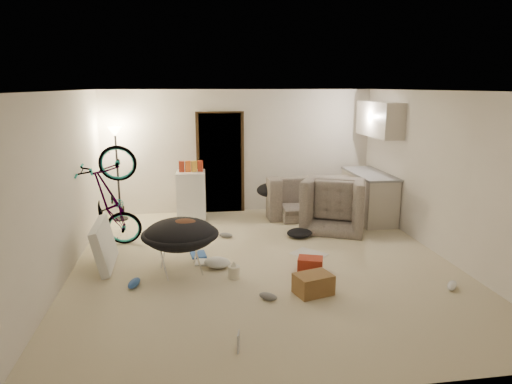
{
  "coord_description": "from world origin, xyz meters",
  "views": [
    {
      "loc": [
        -1.08,
        -6.26,
        2.57
      ],
      "look_at": [
        -0.02,
        0.6,
        0.95
      ],
      "focal_mm": 32.0,
      "sensor_mm": 36.0,
      "label": 1
    }
  ],
  "objects": [
    {
      "name": "floor",
      "position": [
        0.0,
        0.0,
        -0.01
      ],
      "size": [
        5.5,
        6.0,
        0.02
      ],
      "primitive_type": "cube",
      "color": "beige",
      "rests_on": "ground"
    },
    {
      "name": "ceiling",
      "position": [
        0.0,
        0.0,
        2.51
      ],
      "size": [
        5.5,
        6.0,
        0.02
      ],
      "primitive_type": "cube",
      "color": "white",
      "rests_on": "wall_back"
    },
    {
      "name": "wall_back",
      "position": [
        0.0,
        3.01,
        1.25
      ],
      "size": [
        5.5,
        0.02,
        2.5
      ],
      "primitive_type": "cube",
      "color": "white",
      "rests_on": "floor"
    },
    {
      "name": "wall_front",
      "position": [
        0.0,
        -3.01,
        1.25
      ],
      "size": [
        5.5,
        0.02,
        2.5
      ],
      "primitive_type": "cube",
      "color": "white",
      "rests_on": "floor"
    },
    {
      "name": "wall_left",
      "position": [
        -2.76,
        0.0,
        1.25
      ],
      "size": [
        0.02,
        6.0,
        2.5
      ],
      "primitive_type": "cube",
      "color": "white",
      "rests_on": "floor"
    },
    {
      "name": "wall_right",
      "position": [
        2.76,
        0.0,
        1.25
      ],
      "size": [
        0.02,
        6.0,
        2.5
      ],
      "primitive_type": "cube",
      "color": "white",
      "rests_on": "floor"
    },
    {
      "name": "doorway",
      "position": [
        -0.4,
        2.97,
        1.02
      ],
      "size": [
        0.85,
        0.1,
        2.04
      ],
      "primitive_type": "cube",
      "color": "black",
      "rests_on": "floor"
    },
    {
      "name": "door_trim",
      "position": [
        -0.4,
        2.94,
        1.02
      ],
      "size": [
        0.97,
        0.04,
        2.1
      ],
      "primitive_type": "cube",
      "color": "#322111",
      "rests_on": "floor"
    },
    {
      "name": "floor_lamp",
      "position": [
        -2.4,
        2.65,
        1.31
      ],
      "size": [
        0.28,
        0.28,
        1.81
      ],
      "color": "black",
      "rests_on": "floor"
    },
    {
      "name": "kitchen_counter",
      "position": [
        2.43,
        2.0,
        0.44
      ],
      "size": [
        0.6,
        1.5,
        0.88
      ],
      "primitive_type": "cube",
      "color": "beige",
      "rests_on": "floor"
    },
    {
      "name": "counter_top",
      "position": [
        2.43,
        2.0,
        0.9
      ],
      "size": [
        0.64,
        1.54,
        0.04
      ],
      "primitive_type": "cube",
      "color": "gray",
      "rests_on": "kitchen_counter"
    },
    {
      "name": "kitchen_uppers",
      "position": [
        2.56,
        2.0,
        1.95
      ],
      "size": [
        0.38,
        1.4,
        0.65
      ],
      "primitive_type": "cube",
      "color": "beige",
      "rests_on": "wall_right"
    },
    {
      "name": "sofa",
      "position": [
        1.5,
        2.45,
        0.31
      ],
      "size": [
        2.13,
        0.88,
        0.62
      ],
      "primitive_type": "imported",
      "rotation": [
        0.0,
        0.0,
        3.17
      ],
      "color": "#323933",
      "rests_on": "floor"
    },
    {
      "name": "armchair",
      "position": [
        1.61,
        1.58,
        0.36
      ],
      "size": [
        1.39,
        1.33,
        0.71
      ],
      "primitive_type": "imported",
      "rotation": [
        0.0,
        0.0,
        2.72
      ],
      "color": "#323933",
      "rests_on": "floor"
    },
    {
      "name": "bicycle",
      "position": [
        -2.3,
        1.06,
        0.45
      ],
      "size": [
        1.72,
        0.76,
        0.99
      ],
      "primitive_type": "imported",
      "rotation": [
        0.0,
        -0.17,
        1.58
      ],
      "color": "black",
      "rests_on": "floor"
    },
    {
      "name": "book_asset",
      "position": [
        -0.65,
        -2.3,
        0.01
      ],
      "size": [
        0.23,
        0.19,
        0.02
      ],
      "primitive_type": "imported",
      "rotation": [
        0.0,
        0.0,
        1.33
      ],
      "color": "maroon",
      "rests_on": "floor"
    },
    {
      "name": "mini_fridge",
      "position": [
        -1.01,
        2.55,
        0.47
      ],
      "size": [
        0.58,
        0.58,
        0.94
      ],
      "primitive_type": "cube",
      "rotation": [
        0.0,
        0.0,
        -0.06
      ],
      "color": "white",
      "rests_on": "floor"
    },
    {
      "name": "snack_box_0",
      "position": [
        -1.18,
        2.55,
        1.0
      ],
      "size": [
        0.11,
        0.08,
        0.3
      ],
      "primitive_type": "cube",
      "rotation": [
        0.0,
        0.0,
        -0.09
      ],
      "color": "maroon",
      "rests_on": "mini_fridge"
    },
    {
      "name": "snack_box_1",
      "position": [
        -1.06,
        2.55,
        1.0
      ],
      "size": [
        0.11,
        0.09,
        0.3
      ],
      "primitive_type": "cube",
      "rotation": [
        0.0,
        0.0,
        0.19
      ],
      "color": "orange",
      "rests_on": "mini_fridge"
    },
    {
      "name": "snack_box_2",
      "position": [
        -0.94,
        2.55,
        1.0
      ],
      "size": [
        0.12,
        0.1,
        0.3
      ],
      "primitive_type": "cube",
      "rotation": [
        0.0,
        0.0,
        0.29
      ],
      "color": "gold",
      "rests_on": "mini_fridge"
    },
    {
      "name": "snack_box_3",
      "position": [
        -0.82,
        2.55,
        1.0
      ],
      "size": [
        0.11,
        0.09,
        0.3
      ],
      "primitive_type": "cube",
      "rotation": [
        0.0,
        0.0,
        -0.21
      ],
      "color": "maroon",
      "rests_on": "mini_fridge"
    },
    {
      "name": "saucer_chair",
      "position": [
        -1.2,
        -0.13,
        0.45
      ],
      "size": [
        1.07,
        1.07,
        0.76
      ],
      "color": "silver",
      "rests_on": "floor"
    },
    {
      "name": "hoodie",
      "position": [
        -1.15,
        -0.16,
        0.66
      ],
      "size": [
        0.57,
        0.51,
        0.22
      ],
      "primitive_type": "ellipsoid",
      "rotation": [
        0.0,
        0.0,
        0.26
      ],
      "color": "#482719",
      "rests_on": "saucer_chair"
    },
    {
      "name": "sofa_drape",
      "position": [
        0.55,
        2.45,
        0.54
      ],
      "size": [
        0.59,
        0.5,
        0.28
      ],
      "primitive_type": "ellipsoid",
      "rotation": [
        0.0,
        0.0,
        0.07
      ],
      "color": "black",
      "rests_on": "sofa"
    },
    {
      "name": "tv_box",
      "position": [
        -2.3,
        0.23,
        0.33
      ],
      "size": [
        0.28,
        1.0,
        0.67
      ],
      "primitive_type": "cube",
      "rotation": [
        0.0,
        -0.21,
        0.02
      ],
      "color": "silver",
      "rests_on": "floor"
    },
    {
      "name": "drink_case_a",
      "position": [
        0.45,
        -1.1,
        0.13
      ],
      "size": [
        0.52,
        0.44,
        0.26
      ],
      "primitive_type": "cube",
      "rotation": [
        0.0,
        0.0,
        0.28
      ],
      "color": "brown",
      "rests_on": "floor"
    },
    {
      "name": "drink_case_b",
      "position": [
        0.6,
        -0.4,
        0.1
      ],
      "size": [
        0.41,
        0.35,
        0.2
      ],
      "primitive_type": "cube",
      "rotation": [
        0.0,
        0.0,
        -0.34
      ],
      "color": "maroon",
      "rests_on": "floor"
    },
    {
      "name": "juicer",
      "position": [
        -0.49,
        -0.46,
        0.1
      ],
      "size": [
        0.17,
        0.17,
        0.24
      ],
      "color": "beige",
      "rests_on": "floor"
    },
    {
      "name": "newspaper",
      "position": [
        0.76,
        0.25,
        0.0
      ],
      "size": [
        0.63,
        0.64,
        0.01
      ],
      "primitive_type": "cube",
      "rotation": [
        0.0,
        0.0,
        0.72
      ],
      "color": "beige",
      "rests_on": "floor"
    },
    {
      "name": "book_blue",
      "position": [
        -0.95,
        0.45,
        0.02
      ],
      "size": [
        0.26,
        0.33,
        0.03
      ],
      "primitive_type": "cube",
      "rotation": [
        0.0,
        0.0,
        0.12
      ],
      "color": "#305CB0",
      "rests_on": "floor"
    },
    {
      "name": "book_white",
      "position": [
        -0.9,
        0.14,
        0.01
      ],
      "size": [
        0.24,
        0.29,
        0.02
      ],
      "primitive_type": "cube",
      "rotation": [
        0.0,
        0.0,
        -0.18
      ],
      "color": "silver",
      "rests_on": "floor"
    },
    {
      "name": "shoe_1",
      "position": [
        -0.46,
        1.24,
        0.04
      ],
      "size": [
        0.26,
        0.18,
        0.09
      ],
      "primitive_type": "ellipsoid",
      "rotation": [
        0.0,
        0.0,
        -0.39
      ],
      "color": "slate",
      "rests_on": "floor"
    },
    {
      "name": "shoe_2",
      "position": [
        -1.82,
        -0.55,
        0.05
      ],
      "size": [
        0.2,
        0.3,
        0.1
      ],
      "primitive_type": "ellipsoid",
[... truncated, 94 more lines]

